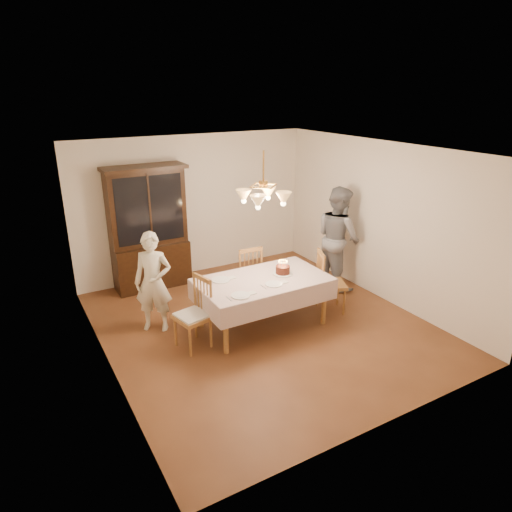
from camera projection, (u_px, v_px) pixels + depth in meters
ground at (263, 325)px, 6.90m from camera, size 5.00×5.00×0.00m
room_shell at (263, 225)px, 6.35m from camera, size 5.00×5.00×5.00m
dining_table at (263, 284)px, 6.66m from camera, size 1.90×1.10×0.76m
china_hutch at (149, 230)px, 7.91m from camera, size 1.38×0.54×2.16m
chair_far_side at (246, 277)px, 7.51m from camera, size 0.47×0.45×1.00m
chair_left_end at (193, 317)px, 6.19m from camera, size 0.50×0.52×1.00m
chair_right_end at (331, 285)px, 7.21m from camera, size 0.56×0.57×1.00m
elderly_woman at (153, 282)px, 6.56m from camera, size 0.65×0.59×1.49m
adult_in_grey at (338, 238)px, 7.97m from camera, size 0.76×0.93×1.81m
birthday_cake at (283, 270)px, 6.79m from camera, size 0.30×0.30×0.21m
place_setting_near_left at (241, 295)px, 6.10m from camera, size 0.40×0.26×0.02m
place_setting_near_right at (275, 284)px, 6.45m from camera, size 0.39×0.24×0.02m
place_setting_far_left at (221, 280)px, 6.59m from camera, size 0.42×0.27×0.02m
chandelier at (263, 197)px, 6.21m from camera, size 0.62×0.62×0.73m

